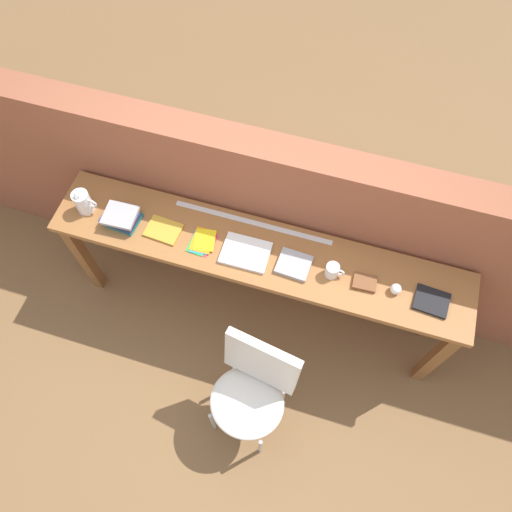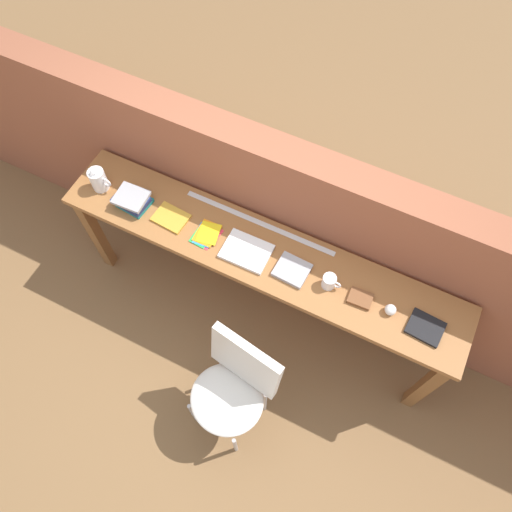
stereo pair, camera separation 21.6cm
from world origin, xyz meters
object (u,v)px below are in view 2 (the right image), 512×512
Objects in this scene: pamphlet_pile_colourful at (207,234)px; sports_ball_small at (390,310)px; leather_journal_brown at (360,298)px; book_repair_rightmost at (425,328)px; chair_white_moulded at (233,386)px; magazine_cycling at (171,218)px; book_stack_leftmost at (132,200)px; book_open_centre at (247,251)px; pitcher_white at (99,180)px; mug at (329,282)px.

sports_ball_small reaches higher than pamphlet_pile_colourful.
book_repair_rightmost is (0.37, -0.00, -0.00)m from leather_journal_brown.
sports_ball_small reaches higher than chair_white_moulded.
magazine_cycling is 1.09× the size of pamphlet_pile_colourful.
book_open_centre is (0.77, 0.01, -0.03)m from book_stack_leftmost.
pitcher_white is 0.99× the size of pamphlet_pile_colourful.
pitcher_white is 1.88m from sports_ball_small.
sports_ball_small is at bearing 4.54° from magazine_cycling.
pitcher_white is 1.52m from mug.
leather_journal_brown is (1.46, 0.02, -0.03)m from book_stack_leftmost.
mug is at bearing 176.21° from leather_journal_brown.
magazine_cycling is at bearing -179.34° from mug.
sports_ball_small is at bearing -0.33° from mug.
book_stack_leftmost is 1.66× the size of leather_journal_brown.
book_stack_leftmost is 0.51m from pamphlet_pile_colourful.
mug is at bearing 0.17° from pitcher_white.
book_stack_leftmost is 0.79× the size of book_open_centre.
chair_white_moulded is 0.89m from leather_journal_brown.
book_stack_leftmost is (-1.01, 0.65, 0.40)m from chair_white_moulded.
book_repair_rightmost is (1.07, 0.01, -0.00)m from book_open_centre.
leather_journal_brown is at bearing -176.58° from book_repair_rightmost.
book_stack_leftmost is at bearing -179.23° from sports_ball_small.
magazine_cycling is 0.74× the size of book_open_centre.
magazine_cycling is at bearing 178.78° from book_open_centre.
sports_ball_small is (0.36, -0.00, -0.01)m from mug.
leather_journal_brown is (1.71, 0.00, -0.07)m from pitcher_white.
sports_ball_small is at bearing 0.77° from book_stack_leftmost.
chair_white_moulded is 6.86× the size of leather_journal_brown.
magazine_cycling reaches higher than pamphlet_pile_colourful.
pitcher_white is 0.75m from pamphlet_pile_colourful.
mug is (0.77, 0.02, 0.04)m from pamphlet_pile_colourful.
chair_white_moulded is 0.78m from book_open_centre.
pitcher_white reaches higher than chair_white_moulded.
pamphlet_pile_colourful is 1.33m from book_repair_rightmost.
book_repair_rightmost is at bearing -0.13° from book_open_centre.
leather_journal_brown is at bearing -0.67° from mug.
pitcher_white reaches higher than sports_ball_small.
book_open_centre is 1.47× the size of book_repair_rightmost.
pamphlet_pile_colourful is at bearing 127.54° from chair_white_moulded.
pitcher_white is at bearing -179.83° from mug.
leather_journal_brown is (0.46, 0.67, 0.37)m from chair_white_moulded.
book_open_centre is (-0.24, 0.65, 0.36)m from chair_white_moulded.
pamphlet_pile_colourful is 0.77m from mug.
book_open_centre is 4.38× the size of sports_ball_small.
leather_journal_brown is at bearing 4.59° from magazine_cycling.
pitcher_white is 1.71m from leather_journal_brown.
book_stack_leftmost is 1.17× the size of pamphlet_pile_colourful.
sports_ball_small is 0.34× the size of book_repair_rightmost.
magazine_cycling is 1.55× the size of leather_journal_brown.
chair_white_moulded is at bearing -70.63° from book_open_centre.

